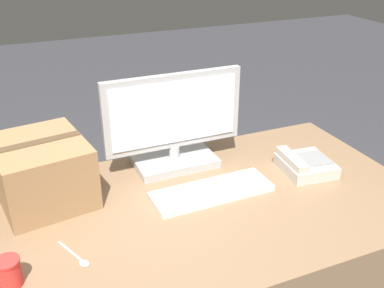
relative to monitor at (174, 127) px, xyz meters
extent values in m
cube|color=#8C6B4C|center=(-0.11, -0.31, -0.53)|extent=(1.80, 0.90, 0.72)
cube|color=#B7B7B7|center=(0.00, 0.00, -0.15)|extent=(0.33, 0.21, 0.03)
cylinder|color=#B2B2B2|center=(0.00, 0.00, -0.11)|extent=(0.04, 0.04, 0.05)
cube|color=#B2B2B2|center=(0.00, 0.00, 0.07)|extent=(0.57, 0.03, 0.30)
cube|color=white|center=(0.00, -0.02, 0.07)|extent=(0.52, 0.01, 0.25)
cube|color=silver|center=(0.04, -0.27, -0.16)|extent=(0.45, 0.16, 0.02)
cube|color=silver|center=(0.04, -0.27, -0.15)|extent=(0.42, 0.13, 0.01)
cube|color=beige|center=(0.47, -0.26, -0.15)|extent=(0.21, 0.22, 0.05)
cube|color=beige|center=(0.40, -0.25, -0.11)|extent=(0.07, 0.20, 0.03)
cube|color=gray|center=(0.50, -0.26, -0.12)|extent=(0.12, 0.13, 0.01)
cylinder|color=red|center=(-0.67, -0.47, -0.13)|extent=(0.06, 0.06, 0.08)
cylinder|color=red|center=(-0.67, -0.47, -0.09)|extent=(0.07, 0.07, 0.01)
cube|color=#B2B2B7|center=(-0.49, -0.39, -0.17)|extent=(0.06, 0.12, 0.00)
ellipsoid|color=#B2B2B7|center=(-0.46, -0.46, -0.17)|extent=(0.04, 0.04, 0.00)
cube|color=#9E754C|center=(-0.52, -0.05, -0.06)|extent=(0.35, 0.39, 0.22)
cube|color=brown|center=(-0.52, -0.05, 0.05)|extent=(0.30, 0.08, 0.00)
camera|label=1|loc=(-0.58, -1.53, 0.73)|focal=42.00mm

